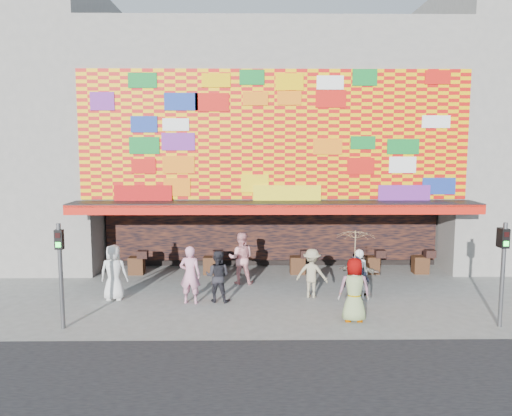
% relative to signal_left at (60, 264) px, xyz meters
% --- Properties ---
extents(ground, '(90.00, 90.00, 0.00)m').
position_rel_signal_left_xyz_m(ground, '(6.20, 1.50, -1.86)').
color(ground, slate).
rests_on(ground, ground).
extents(shop_building, '(15.20, 9.40, 10.00)m').
position_rel_signal_left_xyz_m(shop_building, '(6.20, 9.68, 3.37)').
color(shop_building, gray).
rests_on(shop_building, ground).
extents(signal_left, '(0.22, 0.20, 3.00)m').
position_rel_signal_left_xyz_m(signal_left, '(0.00, 0.00, 0.00)').
color(signal_left, '#59595B').
rests_on(signal_left, ground).
extents(signal_right, '(0.22, 0.20, 3.00)m').
position_rel_signal_left_xyz_m(signal_right, '(12.40, 0.00, 0.00)').
color(signal_right, '#59595B').
rests_on(signal_right, ground).
extents(ped_a, '(0.94, 0.64, 1.87)m').
position_rel_signal_left_xyz_m(ped_a, '(0.73, 2.68, -0.93)').
color(ped_a, silver).
rests_on(ped_a, ground).
extents(ped_b, '(0.74, 0.54, 1.90)m').
position_rel_signal_left_xyz_m(ped_b, '(3.32, 2.27, -0.91)').
color(ped_b, pink).
rests_on(ped_b, ground).
extents(ped_c, '(0.95, 0.81, 1.72)m').
position_rel_signal_left_xyz_m(ped_c, '(4.21, 2.44, -1.00)').
color(ped_c, black).
rests_on(ped_c, ground).
extents(ped_d, '(1.22, 0.94, 1.67)m').
position_rel_signal_left_xyz_m(ped_d, '(7.38, 2.88, -1.03)').
color(ped_d, gray).
rests_on(ped_d, ground).
extents(ped_e, '(1.10, 0.87, 1.74)m').
position_rel_signal_left_xyz_m(ped_e, '(8.59, 1.48, -0.99)').
color(ped_e, '#353E5D').
rests_on(ped_e, ground).
extents(ped_f, '(1.48, 1.10, 1.55)m').
position_rel_signal_left_xyz_m(ped_f, '(9.02, 3.16, -1.08)').
color(ped_f, gray).
rests_on(ped_f, ground).
extents(ped_g, '(0.94, 0.63, 1.89)m').
position_rel_signal_left_xyz_m(ped_g, '(8.32, 0.49, -0.91)').
color(ped_g, gray).
rests_on(ped_g, ground).
extents(ped_h, '(0.72, 0.58, 1.70)m').
position_rel_signal_left_xyz_m(ped_h, '(8.93, 2.70, -1.01)').
color(ped_h, white).
rests_on(ped_h, ground).
extents(ped_i, '(0.99, 0.80, 1.94)m').
position_rel_signal_left_xyz_m(ped_i, '(4.94, 4.63, -0.89)').
color(ped_i, pink).
rests_on(ped_i, ground).
extents(parasol, '(1.16, 1.18, 1.96)m').
position_rel_signal_left_xyz_m(parasol, '(8.32, 0.49, 0.35)').
color(parasol, '#FFD4A0').
rests_on(parasol, ground).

